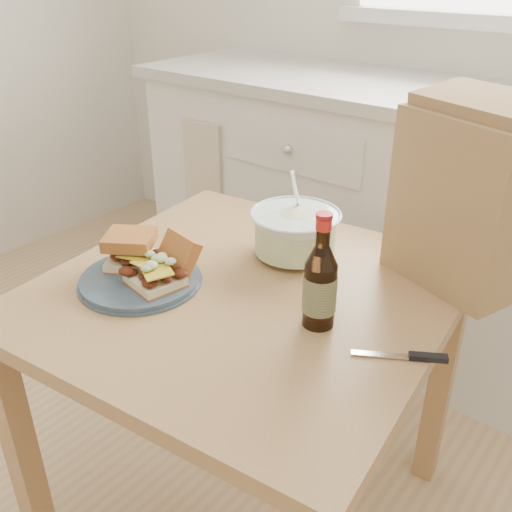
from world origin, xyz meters
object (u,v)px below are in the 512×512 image
Objects in this scene: plate at (140,280)px; coleslaw_bowl at (295,234)px; paper_bag at (468,201)px; dining_table at (245,326)px; beer_bottle at (320,285)px.

plate is 0.37m from coleslaw_bowl.
coleslaw_bowl is 0.58× the size of paper_bag.
beer_bottle is at bearing -10.92° from dining_table.
plate is 1.11× the size of beer_bottle.
plate is at bearing -119.64° from paper_bag.
dining_table is 0.24m from coleslaw_bowl.
dining_table is 0.27m from beer_bottle.
coleslaw_bowl is at bearing 84.40° from dining_table.
dining_table is 0.54m from paper_bag.
beer_bottle is (0.20, -0.20, 0.03)m from coleslaw_bowl.
dining_table is 3.94× the size of beer_bottle.
paper_bag reaches higher than beer_bottle.
dining_table is 4.32× the size of coleslaw_bowl.
beer_bottle is 0.64× the size of paper_bag.
coleslaw_bowl reaches higher than dining_table.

